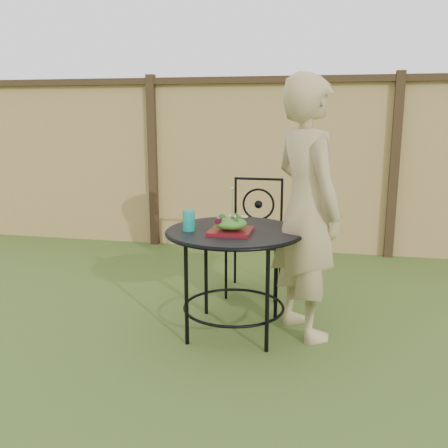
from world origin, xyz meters
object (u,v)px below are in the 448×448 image
(patio_table, at_px, (234,250))
(salad_plate, at_px, (231,231))
(patio_chair, at_px, (255,233))
(diner, at_px, (307,209))

(patio_table, xyz_separation_m, salad_plate, (-0.01, -0.09, 0.15))
(patio_table, height_order, salad_plate, salad_plate)
(patio_table, relative_size, salad_plate, 3.42)
(patio_chair, bearing_deg, patio_table, -91.39)
(diner, height_order, salad_plate, diner)
(patio_chair, relative_size, diner, 0.55)
(patio_chair, bearing_deg, diner, -59.44)
(patio_table, height_order, patio_chair, patio_chair)
(diner, bearing_deg, salad_plate, 76.82)
(diner, relative_size, salad_plate, 6.43)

